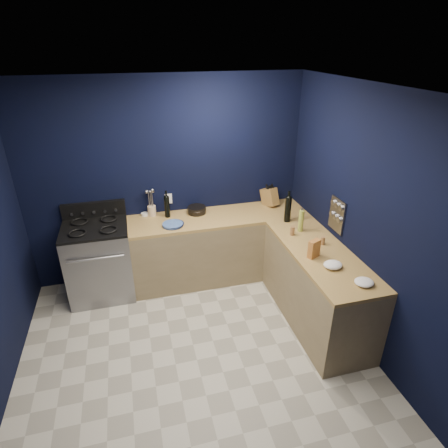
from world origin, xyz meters
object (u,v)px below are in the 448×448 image
object	(u,v)px
utensil_crock	(152,211)
crouton_bag	(314,249)
plate_stack	(173,225)
knife_block	(270,197)
gas_range	(100,262)

from	to	relation	value
utensil_crock	crouton_bag	distance (m)	2.11
plate_stack	knife_block	size ratio (longest dim) A/B	1.07
gas_range	plate_stack	world-z (taller)	plate_stack
crouton_bag	plate_stack	bearing A→B (deg)	115.89
plate_stack	knife_block	world-z (taller)	knife_block
crouton_bag	gas_range	bearing A→B (deg)	127.14
utensil_crock	knife_block	distance (m)	1.58
gas_range	utensil_crock	bearing A→B (deg)	19.59
plate_stack	crouton_bag	world-z (taller)	crouton_bag
gas_range	crouton_bag	size ratio (longest dim) A/B	4.72
knife_block	crouton_bag	distance (m)	1.38
utensil_crock	knife_block	world-z (taller)	knife_block
utensil_crock	gas_range	bearing A→B (deg)	-160.41
plate_stack	utensil_crock	distance (m)	0.42
plate_stack	crouton_bag	size ratio (longest dim) A/B	1.28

